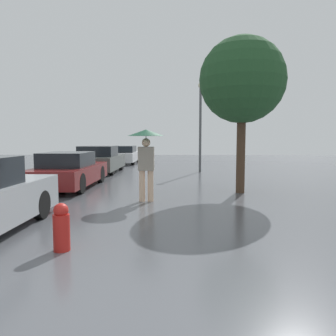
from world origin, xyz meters
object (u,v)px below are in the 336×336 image
Objects in this scene: parked_car_farthest at (124,155)px; fire_hydrant at (61,227)px; parked_car_third at (99,160)px; parked_car_second at (69,171)px; pedestrian at (146,147)px; street_lamp at (200,120)px; tree at (242,81)px.

fire_hydrant is at bearing -83.60° from parked_car_farthest.
parked_car_third reaches higher than parked_car_farthest.
parked_car_second reaches higher than fire_hydrant.
street_lamp is (1.93, 7.69, 1.11)m from pedestrian.
parked_car_second is 10.85m from parked_car_farthest.
parked_car_second is 0.96× the size of parked_car_farthest.
tree is at bearing 28.33° from pedestrian.
pedestrian is at bearing -104.07° from street_lamp.
parked_car_third is 0.91× the size of street_lamp.
street_lamp reaches higher than parked_car_second.
tree is (2.74, 1.48, 1.94)m from pedestrian.
street_lamp is (4.73, -5.53, 1.98)m from parked_car_farthest.
parked_car_second is at bearing -87.95° from parked_car_third.
street_lamp is (4.77, 5.33, 1.98)m from parked_car_second.
fire_hydrant is (-0.89, -3.84, -1.07)m from pedestrian.
pedestrian is 0.45× the size of parked_car_second.
tree reaches higher than parked_car_second.
pedestrian is at bearing 76.97° from fire_hydrant.
parked_car_farthest is at bearing 130.55° from street_lamp.
parked_car_third is 5.88m from parked_car_farthest.
parked_car_second is 6.31m from tree.
street_lamp reaches higher than parked_car_farthest.
fire_hydrant is (1.96, -6.20, -0.21)m from parked_car_second.
tree is 6.32m from street_lamp.
pedestrian is 2.65× the size of fire_hydrant.
pedestrian is 0.43× the size of parked_car_farthest.
parked_car_third is 5.56× the size of fire_hydrant.
parked_car_third is 8.68m from tree.
parked_car_second is 1.05× the size of parked_car_third.
tree reaches higher than pedestrian.
street_lamp reaches higher than parked_car_third.
tree is 7.11m from fire_hydrant.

